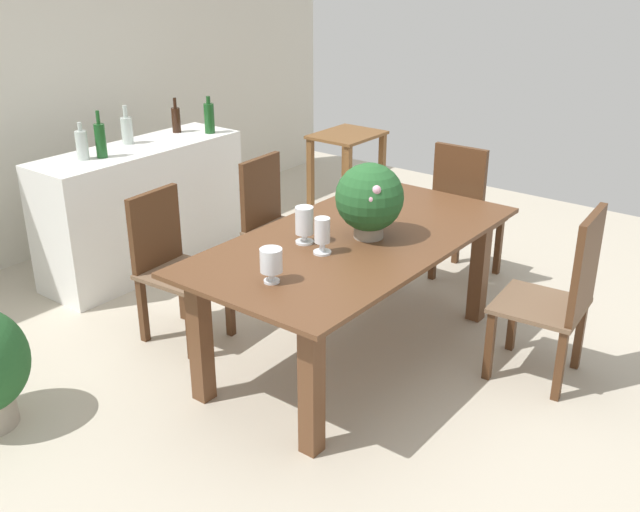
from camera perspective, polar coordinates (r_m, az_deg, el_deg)
ground_plane at (r=4.59m, az=-0.15°, el=-6.55°), size 7.04×7.04×0.00m
back_wall at (r=6.03m, az=-20.58°, el=12.42°), size 6.40×0.10×2.60m
dining_table at (r=4.17m, az=2.69°, el=-0.21°), size 2.04×1.05×0.75m
chair_near_right at (r=4.17m, az=18.24°, el=-2.60°), size 0.50×0.50×1.00m
chair_foot_end at (r=5.26m, az=10.99°, el=3.52°), size 0.45×0.42×1.02m
chair_far_right at (r=5.13m, az=-3.74°, el=2.99°), size 0.46×0.43×0.92m
chair_far_left at (r=4.55m, az=-11.46°, el=-0.29°), size 0.46×0.50×0.91m
flower_centerpiece at (r=4.05m, az=3.84°, el=4.45°), size 0.38×0.38×0.42m
crystal_vase_left at (r=3.54m, az=-3.79°, el=-0.44°), size 0.11×0.11×0.17m
crystal_vase_center_near at (r=3.86m, az=0.17°, el=1.77°), size 0.10×0.10×0.20m
crystal_vase_right at (r=4.00m, az=-1.22°, el=2.62°), size 0.10×0.10×0.21m
wine_glass at (r=4.77m, az=5.15°, el=5.77°), size 0.07×0.07×0.15m
kitchen_counter at (r=5.60m, az=-13.50°, el=3.61°), size 1.59×0.51×0.93m
wine_bottle_amber at (r=5.22m, az=-16.60°, el=8.60°), size 0.07×0.07×0.32m
wine_bottle_green at (r=5.55m, az=-14.70°, el=9.43°), size 0.08×0.08×0.28m
wine_bottle_clear at (r=5.74m, az=-8.56°, el=10.53°), size 0.08×0.08×0.28m
wine_bottle_dark at (r=5.81m, az=-11.06°, el=10.34°), size 0.07×0.07×0.26m
wine_bottle_tall at (r=5.21m, az=-17.92°, el=8.19°), size 0.08×0.08×0.25m
side_table at (r=6.50m, az=2.08°, el=7.73°), size 0.60×0.48×0.75m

